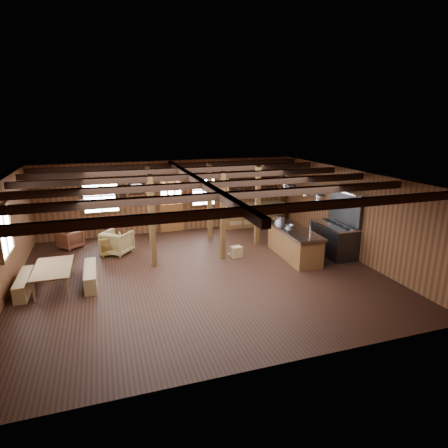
{
  "coord_description": "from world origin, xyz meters",
  "views": [
    {
      "loc": [
        -2.49,
        -9.79,
        4.35
      ],
      "look_at": [
        0.81,
        0.31,
        1.34
      ],
      "focal_mm": 30.0,
      "sensor_mm": 36.0,
      "label": 1
    }
  ],
  "objects_px": {
    "armchair_a": "(70,239)",
    "armchair_b": "(110,244)",
    "dining_table": "(55,277)",
    "commercial_range": "(336,234)",
    "kitchen_island": "(294,243)",
    "armchair_c": "(117,242)"
  },
  "relations": [
    {
      "from": "dining_table",
      "to": "armchair_b",
      "type": "xyz_separation_m",
      "value": [
        1.48,
        2.23,
        0.04
      ]
    },
    {
      "from": "kitchen_island",
      "to": "armchair_a",
      "type": "height_order",
      "value": "kitchen_island"
    },
    {
      "from": "armchair_a",
      "to": "armchair_b",
      "type": "height_order",
      "value": "armchair_b"
    },
    {
      "from": "kitchen_island",
      "to": "dining_table",
      "type": "bearing_deg",
      "value": -177.17
    },
    {
      "from": "kitchen_island",
      "to": "armchair_c",
      "type": "xyz_separation_m",
      "value": [
        -5.42,
        2.11,
        -0.09
      ]
    },
    {
      "from": "commercial_range",
      "to": "armchair_c",
      "type": "xyz_separation_m",
      "value": [
        -6.85,
        2.29,
        -0.29
      ]
    },
    {
      "from": "commercial_range",
      "to": "armchair_b",
      "type": "height_order",
      "value": "commercial_range"
    },
    {
      "from": "kitchen_island",
      "to": "dining_table",
      "type": "relative_size",
      "value": 1.52
    },
    {
      "from": "kitchen_island",
      "to": "commercial_range",
      "type": "bearing_deg",
      "value": -4.99
    },
    {
      "from": "kitchen_island",
      "to": "armchair_b",
      "type": "xyz_separation_m",
      "value": [
        -5.63,
        2.13,
        -0.15
      ]
    },
    {
      "from": "kitchen_island",
      "to": "armchair_c",
      "type": "bearing_deg",
      "value": 160.69
    },
    {
      "from": "kitchen_island",
      "to": "commercial_range",
      "type": "height_order",
      "value": "commercial_range"
    },
    {
      "from": "commercial_range",
      "to": "armchair_a",
      "type": "distance_m",
      "value": 9.04
    },
    {
      "from": "commercial_range",
      "to": "armchair_a",
      "type": "relative_size",
      "value": 3.13
    },
    {
      "from": "armchair_a",
      "to": "dining_table",
      "type": "bearing_deg",
      "value": 46.73
    },
    {
      "from": "kitchen_island",
      "to": "armchair_c",
      "type": "relative_size",
      "value": 2.98
    },
    {
      "from": "kitchen_island",
      "to": "armchair_b",
      "type": "relative_size",
      "value": 3.49
    },
    {
      "from": "armchair_b",
      "to": "armchair_c",
      "type": "height_order",
      "value": "armchair_c"
    },
    {
      "from": "armchair_a",
      "to": "armchair_b",
      "type": "relative_size",
      "value": 0.95
    },
    {
      "from": "commercial_range",
      "to": "armchair_b",
      "type": "bearing_deg",
      "value": 161.95
    },
    {
      "from": "armchair_b",
      "to": "armchair_a",
      "type": "bearing_deg",
      "value": -39.98
    },
    {
      "from": "armchair_a",
      "to": "armchair_b",
      "type": "bearing_deg",
      "value": 100.75
    }
  ]
}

